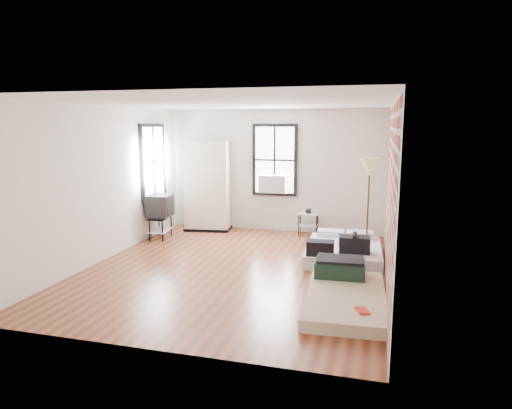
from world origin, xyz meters
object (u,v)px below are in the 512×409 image
(mattress_bare, at_px, (344,291))
(floor_lamp, at_px, (370,172))
(side_table, at_px, (308,218))
(wardrobe, at_px, (208,186))
(tv_stand, at_px, (160,207))
(mattress_main, at_px, (343,250))

(mattress_bare, relative_size, floor_lamp, 1.14)
(side_table, bearing_deg, wardrobe, -178.31)
(side_table, height_order, tv_stand, tv_stand)
(mattress_bare, distance_m, floor_lamp, 2.97)
(wardrobe, height_order, side_table, wardrobe)
(mattress_main, distance_m, mattress_bare, 2.06)
(side_table, relative_size, floor_lamp, 0.32)
(mattress_bare, bearing_deg, side_table, 103.36)
(floor_lamp, bearing_deg, mattress_main, -126.43)
(side_table, distance_m, tv_stand, 3.27)
(mattress_bare, height_order, tv_stand, tv_stand)
(wardrobe, height_order, floor_lamp, wardrobe)
(floor_lamp, bearing_deg, tv_stand, -179.26)
(wardrobe, bearing_deg, mattress_bare, -54.16)
(wardrobe, xyz_separation_m, tv_stand, (-0.69, -1.08, -0.35))
(tv_stand, bearing_deg, mattress_bare, -38.12)
(mattress_bare, bearing_deg, floor_lamp, 82.00)
(mattress_main, distance_m, tv_stand, 4.02)
(mattress_main, relative_size, side_table, 3.17)
(mattress_main, xyz_separation_m, tv_stand, (-3.96, 0.48, 0.53))
(tv_stand, bearing_deg, mattress_main, -13.55)
(wardrobe, xyz_separation_m, floor_lamp, (3.67, -1.02, 0.55))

